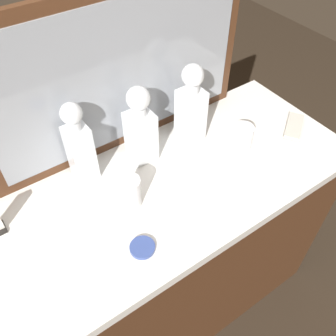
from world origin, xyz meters
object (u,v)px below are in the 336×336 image
at_px(crystal_decanter_far_left, 141,131).
at_px(crystal_decanter_front, 191,110).
at_px(crystal_decanter_right, 80,149).
at_px(porcelain_dish, 142,247).
at_px(crystal_tumbler_far_right, 130,192).
at_px(silver_brush_rear, 294,127).
at_px(crystal_tumbler_front, 241,137).

bearing_deg(crystal_decanter_far_left, crystal_decanter_front, -3.58).
height_order(crystal_decanter_right, porcelain_dish, crystal_decanter_right).
bearing_deg(crystal_tumbler_far_right, crystal_decanter_right, 109.40).
bearing_deg(silver_brush_rear, crystal_tumbler_front, 167.30).
bearing_deg(crystal_decanter_front, porcelain_dish, -142.53).
height_order(crystal_tumbler_front, crystal_tumbler_far_right, crystal_tumbler_far_right).
height_order(crystal_decanter_front, crystal_tumbler_front, crystal_decanter_front).
bearing_deg(silver_brush_rear, porcelain_dish, -171.55).
height_order(crystal_tumbler_far_right, porcelain_dish, crystal_tumbler_far_right).
distance_m(silver_brush_rear, porcelain_dish, 0.78).
height_order(silver_brush_rear, porcelain_dish, silver_brush_rear).
distance_m(crystal_tumbler_far_right, porcelain_dish, 0.19).
distance_m(crystal_decanter_front, silver_brush_rear, 0.43).
distance_m(crystal_decanter_far_left, silver_brush_rear, 0.61).
xyz_separation_m(crystal_decanter_front, silver_brush_rear, (0.36, -0.20, -0.11)).
xyz_separation_m(crystal_tumbler_front, porcelain_dish, (-0.54, -0.17, -0.04)).
distance_m(crystal_decanter_right, porcelain_dish, 0.38).
bearing_deg(crystal_tumbler_front, porcelain_dish, -162.71).
bearing_deg(crystal_tumbler_front, crystal_decanter_right, 160.30).
relative_size(crystal_decanter_right, crystal_tumbler_front, 3.33).
bearing_deg(silver_brush_rear, crystal_decanter_right, 162.35).
distance_m(crystal_decanter_front, crystal_decanter_right, 0.42).
bearing_deg(crystal_decanter_front, silver_brush_rear, -29.15).
relative_size(crystal_decanter_far_left, crystal_tumbler_front, 3.25).
bearing_deg(crystal_tumbler_front, crystal_decanter_far_left, 153.97).
bearing_deg(silver_brush_rear, crystal_tumbler_far_right, 175.59).
xyz_separation_m(crystal_decanter_far_left, crystal_tumbler_far_right, (-0.15, -0.16, -0.07)).
xyz_separation_m(crystal_decanter_front, crystal_tumbler_front, (0.13, -0.15, -0.08)).
bearing_deg(porcelain_dish, crystal_decanter_far_left, 57.58).
bearing_deg(crystal_decanter_front, crystal_tumbler_front, -49.60).
height_order(crystal_decanter_far_left, crystal_tumbler_far_right, crystal_decanter_far_left).
distance_m(crystal_decanter_front, porcelain_dish, 0.53).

